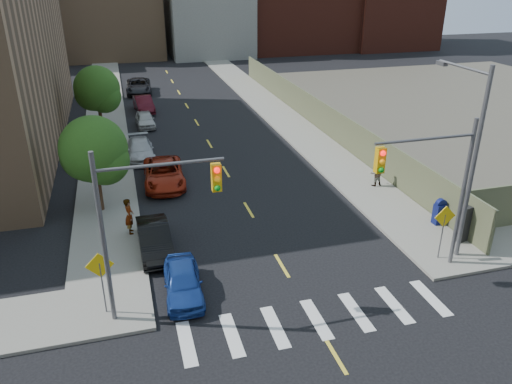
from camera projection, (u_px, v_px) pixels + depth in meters
sidewalk_nw at (105, 102)px, 50.45m from camera, size 3.50×73.00×0.15m
sidewalk_ne at (253, 92)px, 54.24m from camera, size 3.50×73.00×0.15m
fence_north at (316, 113)px, 42.37m from camera, size 0.12×44.00×2.50m
gravel_lot at (482, 106)px, 49.12m from camera, size 36.00×42.00×0.06m
bg_bldg_midwest at (111, 3)px, 74.57m from camera, size 14.00×16.00×15.00m
bg_bldg_center at (206, 20)px, 77.27m from camera, size 12.00×16.00×10.00m
signal_nw at (144, 213)px, 17.91m from camera, size 4.59×0.30×7.00m
signal_ne at (435, 178)px, 20.83m from camera, size 4.59×0.30×7.00m
streetlight_ne at (470, 151)px, 21.88m from camera, size 0.25×3.70×9.00m
warn_sign_nw at (101, 272)px, 18.95m from camera, size 1.06×0.06×2.83m
warn_sign_ne at (444, 223)px, 22.61m from camera, size 1.06×0.06×2.83m
warn_sign_midwest at (102, 154)px, 30.79m from camera, size 1.06×0.06×2.83m
tree_west_near at (94, 153)px, 26.66m from camera, size 3.66×3.64×5.52m
tree_west_far at (97, 91)px, 39.81m from camera, size 3.66×3.64×5.52m
parked_car_blue at (183, 282)px, 20.70m from camera, size 1.75×3.91×1.30m
parked_car_black at (155, 239)px, 23.86m from camera, size 1.56×4.25×1.39m
parked_car_red at (164, 174)px, 31.27m from camera, size 2.69×5.41×1.47m
parked_car_silver at (140, 150)px, 35.55m from camera, size 1.90×4.55×1.31m
parked_car_white at (145, 119)px, 42.67m from camera, size 1.61×3.77×1.27m
parked_car_maroon at (144, 104)px, 47.07m from camera, size 1.88×4.51×1.45m
parked_car_grey at (139, 86)px, 53.88m from camera, size 2.84×5.69×1.55m
mailbox at (440, 212)px, 26.19m from camera, size 0.60×0.47×1.42m
payphone at (463, 224)px, 24.46m from camera, size 0.64×0.57×1.85m
pedestrian_west at (129, 216)px, 25.16m from camera, size 0.47×0.70×1.90m
pedestrian_east at (376, 173)px, 30.72m from camera, size 0.86×0.71×1.64m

